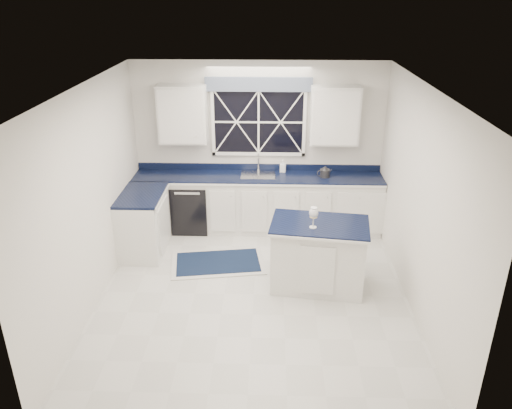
{
  "coord_description": "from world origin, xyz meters",
  "views": [
    {
      "loc": [
        0.2,
        -5.53,
        3.74
      ],
      "look_at": [
        0.02,
        0.4,
        1.12
      ],
      "focal_mm": 35.0,
      "sensor_mm": 36.0,
      "label": 1
    }
  ],
  "objects_px": {
    "wine_glass": "(314,214)",
    "island": "(318,255)",
    "soap_bottle": "(283,166)",
    "faucet": "(258,162)",
    "kettle": "(325,172)",
    "dishwasher": "(191,205)"
  },
  "relations": [
    {
      "from": "kettle",
      "to": "wine_glass",
      "type": "relative_size",
      "value": 0.9
    },
    {
      "from": "wine_glass",
      "to": "soap_bottle",
      "type": "distance_m",
      "value": 2.05
    },
    {
      "from": "faucet",
      "to": "wine_glass",
      "type": "relative_size",
      "value": 1.09
    },
    {
      "from": "island",
      "to": "kettle",
      "type": "bearing_deg",
      "value": 90.36
    },
    {
      "from": "dishwasher",
      "to": "faucet",
      "type": "distance_m",
      "value": 1.31
    },
    {
      "from": "faucet",
      "to": "wine_glass",
      "type": "xyz_separation_m",
      "value": [
        0.75,
        -2.01,
        0.03
      ]
    },
    {
      "from": "kettle",
      "to": "wine_glass",
      "type": "height_order",
      "value": "wine_glass"
    },
    {
      "from": "dishwasher",
      "to": "soap_bottle",
      "type": "distance_m",
      "value": 1.64
    },
    {
      "from": "wine_glass",
      "to": "soap_bottle",
      "type": "xyz_separation_m",
      "value": [
        -0.35,
        2.02,
        -0.08
      ]
    },
    {
      "from": "faucet",
      "to": "kettle",
      "type": "distance_m",
      "value": 1.08
    },
    {
      "from": "kettle",
      "to": "soap_bottle",
      "type": "distance_m",
      "value": 0.69
    },
    {
      "from": "island",
      "to": "wine_glass",
      "type": "relative_size",
      "value": 4.84
    },
    {
      "from": "soap_bottle",
      "to": "island",
      "type": "bearing_deg",
      "value": -76.84
    },
    {
      "from": "soap_bottle",
      "to": "kettle",
      "type": "bearing_deg",
      "value": -18.44
    },
    {
      "from": "kettle",
      "to": "island",
      "type": "bearing_deg",
      "value": -114.48
    },
    {
      "from": "island",
      "to": "soap_bottle",
      "type": "height_order",
      "value": "soap_bottle"
    },
    {
      "from": "wine_glass",
      "to": "island",
      "type": "bearing_deg",
      "value": 49.91
    },
    {
      "from": "wine_glass",
      "to": "kettle",
      "type": "bearing_deg",
      "value": 80.15
    },
    {
      "from": "island",
      "to": "soap_bottle",
      "type": "relative_size",
      "value": 6.58
    },
    {
      "from": "island",
      "to": "soap_bottle",
      "type": "bearing_deg",
      "value": 110.73
    },
    {
      "from": "faucet",
      "to": "dishwasher",
      "type": "bearing_deg",
      "value": -169.98
    },
    {
      "from": "dishwasher",
      "to": "island",
      "type": "bearing_deg",
      "value": -41.14
    }
  ]
}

